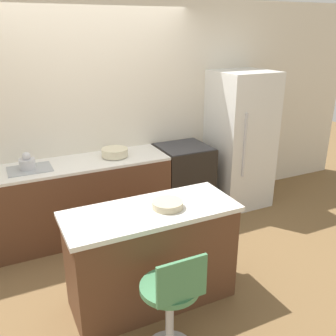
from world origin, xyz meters
TOP-DOWN VIEW (x-y plane):
  - ground_plane at (0.00, 0.00)m, footprint 14.00×14.00m
  - wall_back at (0.00, 0.65)m, footprint 8.00×0.06m
  - back_counter at (-0.33, 0.32)m, footprint 2.21×0.60m
  - kitchen_island at (0.05, -1.07)m, footprint 1.43×0.59m
  - oven_range at (1.10, 0.32)m, footprint 0.63×0.62m
  - refrigerator at (1.91, 0.28)m, footprint 0.71×0.72m
  - stool_chair at (-0.07, -1.70)m, footprint 0.42×0.42m
  - kettle at (-0.74, 0.33)m, footprint 0.16×0.16m
  - mixing_bowl at (0.21, 0.33)m, footprint 0.30×0.30m
  - fruit_bowl at (0.19, -1.10)m, footprint 0.26×0.26m

SIDE VIEW (x-z plane):
  - ground_plane at x=0.00m, z-range 0.00..0.00m
  - back_counter at x=-0.33m, z-range 0.00..0.89m
  - stool_chair at x=-0.07m, z-range -0.01..0.90m
  - kitchen_island at x=0.05m, z-range 0.00..0.89m
  - oven_range at x=1.10m, z-range 0.00..0.89m
  - refrigerator at x=1.91m, z-range 0.00..1.77m
  - fruit_bowl at x=0.19m, z-range 0.89..0.94m
  - mixing_bowl at x=0.21m, z-range 0.89..0.98m
  - kettle at x=-0.74m, z-range 0.87..1.06m
  - wall_back at x=0.00m, z-range 0.00..2.60m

